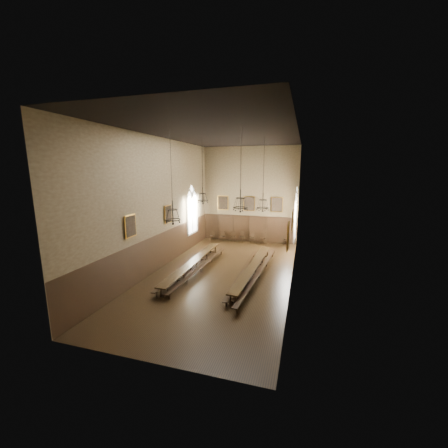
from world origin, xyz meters
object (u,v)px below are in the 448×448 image
at_px(chair_4, 252,240).
at_px(bench_left_inner, 201,268).
at_px(chair_1, 223,238).
at_px(table_left, 194,266).
at_px(chandelier_front_left, 173,214).
at_px(chair_2, 233,238).
at_px(chair_5, 263,240).
at_px(chair_0, 212,237).
at_px(chair_7, 286,242).
at_px(chair_3, 242,239).
at_px(bench_left_outer, 186,267).
at_px(table_right, 253,271).
at_px(chandelier_back_left, 203,196).
at_px(chandelier_back_right, 263,203).
at_px(chandelier_front_right, 240,202).
at_px(bench_right_inner, 243,272).
at_px(bench_right_outer, 259,274).

bearing_deg(chair_4, bench_left_inner, -118.11).
xyz_separation_m(bench_left_inner, chair_1, (-1.06, 8.62, 0.02)).
bearing_deg(table_left, chandelier_front_left, -95.57).
distance_m(chair_2, chair_5, 2.91).
bearing_deg(chair_5, chair_0, -178.49).
bearing_deg(chair_2, chair_7, -13.33).
distance_m(chair_2, chair_4, 1.89).
bearing_deg(chair_3, bench_left_outer, -87.53).
height_order(table_right, chandelier_back_left, chandelier_back_left).
bearing_deg(chair_1, chair_7, 10.40).
height_order(chandelier_back_right, chandelier_front_right, same).
height_order(bench_right_inner, chair_4, chair_4).
relative_size(bench_right_inner, chair_4, 9.62).
xyz_separation_m(bench_left_inner, chandelier_front_left, (-0.80, -2.26, 4.04)).
bearing_deg(chandelier_front_right, chandelier_back_left, 130.28).
bearing_deg(chair_2, table_right, -80.08).
height_order(table_left, chandelier_back_left, chandelier_back_left).
xyz_separation_m(bench_left_outer, chair_2, (1.11, 8.58, 0.03)).
bearing_deg(chandelier_front_right, chair_3, 102.19).
xyz_separation_m(bench_right_inner, chandelier_back_left, (-3.57, 2.19, 4.68)).
bearing_deg(table_left, chair_4, 73.89).
distance_m(chair_5, chandelier_front_left, 12.21).
bearing_deg(chair_1, chair_5, 11.02).
xyz_separation_m(table_left, chair_0, (-1.55, 8.44, -0.10)).
relative_size(bench_right_inner, chair_7, 8.82).
bearing_deg(bench_left_inner, table_right, 5.43).
relative_size(table_left, bench_left_inner, 1.02).
height_order(bench_right_inner, bench_right_outer, bench_right_outer).
bearing_deg(bench_right_outer, table_left, 178.90).
relative_size(bench_right_outer, chair_1, 11.07).
bearing_deg(bench_left_inner, bench_right_inner, 1.91).
bearing_deg(table_left, chair_2, 86.14).
xyz_separation_m(table_left, chandelier_front_right, (3.80, -2.45, 4.79)).
relative_size(chair_1, chair_5, 0.91).
bearing_deg(chandelier_front_left, bench_right_inner, 32.40).
distance_m(table_left, chair_7, 10.18).
distance_m(chair_0, chair_2, 2.13).
relative_size(chair_4, chair_7, 0.92).
relative_size(table_right, bench_right_outer, 0.90).
relative_size(table_left, chandelier_front_left, 1.81).
height_order(bench_left_outer, chandelier_back_left, chandelier_back_left).
distance_m(chandelier_back_left, chandelier_front_left, 4.59).
relative_size(bench_left_outer, chair_4, 9.70).
height_order(table_left, bench_left_inner, table_left).
distance_m(table_left, bench_left_inner, 0.59).
height_order(chair_7, chandelier_back_right, chandelier_back_right).
bearing_deg(bench_right_inner, table_left, 179.24).
bearing_deg(chandelier_front_right, bench_right_inner, 97.56).
distance_m(bench_left_inner, chair_4, 8.88).
relative_size(chair_7, chandelier_front_right, 0.24).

